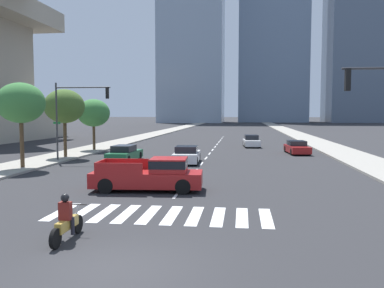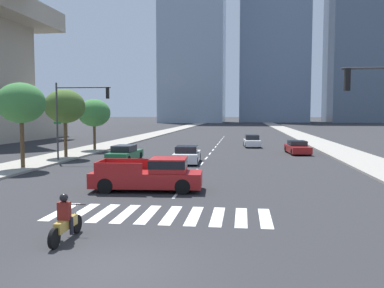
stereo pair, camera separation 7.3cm
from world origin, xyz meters
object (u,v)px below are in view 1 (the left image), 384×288
object	(u,v)px
sedan_white_1	(187,155)
sedan_white_2	(251,142)
pickup_truck	(153,175)
street_tree_second	(64,106)
traffic_signal_far	(76,107)
motorcycle_trailing	(67,222)
sedan_red_0	(297,148)
street_tree_nearest	(21,103)
sedan_green_3	(125,154)
street_tree_third	(94,113)

from	to	relation	value
sedan_white_1	sedan_white_2	size ratio (longest dim) A/B	1.05
pickup_truck	street_tree_second	world-z (taller)	street_tree_second
traffic_signal_far	street_tree_second	bearing A→B (deg)	130.93
motorcycle_trailing	traffic_signal_far	bearing A→B (deg)	22.67
sedan_red_0	sedan_white_2	world-z (taller)	sedan_white_2
sedan_red_0	traffic_signal_far	size ratio (longest dim) A/B	0.73
motorcycle_trailing	sedan_white_1	bearing A→B (deg)	-2.40
street_tree_second	street_tree_nearest	bearing A→B (deg)	-90.00
sedan_green_3	street_tree_nearest	distance (m)	8.93
sedan_white_1	traffic_signal_far	size ratio (longest dim) A/B	0.73
pickup_truck	sedan_red_0	world-z (taller)	pickup_truck
sedan_green_3	pickup_truck	bearing A→B (deg)	-155.46
sedan_red_0	sedan_green_3	xyz separation A→B (m)	(-14.87, -8.02, 0.03)
sedan_white_2	sedan_green_3	world-z (taller)	sedan_white_2
pickup_truck	sedan_green_3	distance (m)	13.11
street_tree_nearest	street_tree_third	distance (m)	13.91
sedan_red_0	street_tree_nearest	xyz separation A→B (m)	(-20.61, -13.55, 4.05)
street_tree_second	motorcycle_trailing	bearing A→B (deg)	-65.50
street_tree_second	pickup_truck	bearing A→B (deg)	-51.43
sedan_green_3	street_tree_second	distance (m)	7.10
pickup_truck	sedan_white_1	distance (m)	11.51
sedan_white_1	street_tree_nearest	xyz separation A→B (m)	(-10.98, -4.94, 4.00)
street_tree_nearest	pickup_truck	bearing A→B (deg)	-31.33
traffic_signal_far	sedan_green_3	bearing A→B (deg)	13.74
motorcycle_trailing	street_tree_third	size ratio (longest dim) A/B	0.41
sedan_red_0	street_tree_third	world-z (taller)	street_tree_third
sedan_white_2	traffic_signal_far	size ratio (longest dim) A/B	0.69
street_tree_third	sedan_white_1	bearing A→B (deg)	-39.19
pickup_truck	street_tree_third	world-z (taller)	street_tree_third
traffic_signal_far	street_tree_second	world-z (taller)	traffic_signal_far
sedan_white_1	sedan_green_3	size ratio (longest dim) A/B	0.94
pickup_truck	street_tree_second	bearing A→B (deg)	124.71
sedan_red_0	sedan_green_3	size ratio (longest dim) A/B	0.95
sedan_red_0	sedan_white_2	xyz separation A→B (m)	(-4.22, 7.51, 0.04)
motorcycle_trailing	street_tree_second	bearing A→B (deg)	25.07
sedan_green_3	traffic_signal_far	distance (m)	5.39
pickup_truck	sedan_green_3	xyz separation A→B (m)	(-5.05, 12.10, -0.20)
motorcycle_trailing	street_tree_second	xyz separation A→B (m)	(-9.95, 21.84, 3.94)
motorcycle_trailing	street_tree_second	distance (m)	24.32
sedan_white_1	street_tree_third	size ratio (longest dim) A/B	0.86
traffic_signal_far	motorcycle_trailing	bearing A→B (deg)	-67.90
motorcycle_trailing	street_tree_nearest	size ratio (longest dim) A/B	0.37
sedan_red_0	sedan_white_2	distance (m)	8.61
traffic_signal_far	street_tree_nearest	distance (m)	5.06
pickup_truck	sedan_green_3	size ratio (longest dim) A/B	1.18
motorcycle_trailing	sedan_red_0	size ratio (longest dim) A/B	0.47
motorcycle_trailing	sedan_red_0	xyz separation A→B (m)	(10.66, 28.42, 0.00)
pickup_truck	street_tree_nearest	xyz separation A→B (m)	(-10.80, 6.57, 3.82)
pickup_truck	sedan_white_2	size ratio (longest dim) A/B	1.32
motorcycle_trailing	street_tree_nearest	bearing A→B (deg)	34.36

